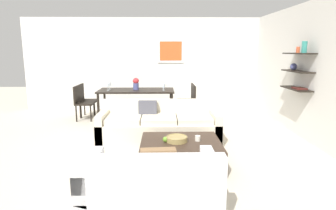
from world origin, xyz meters
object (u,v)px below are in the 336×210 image
wine_glass_right_near (164,86)px  centerpiece_vase (136,83)px  sofa_beige (159,127)px  candle_jar (198,138)px  wine_glass_left_far (110,84)px  dining_chair_right_far (188,98)px  loveseat_white (151,187)px  wine_glass_right_far (164,85)px  dining_chair_left_far (86,98)px  wine_glass_left_near (108,86)px  apple_on_coffee_table (165,139)px  decorative_bowl (177,139)px  dining_chair_right_near (190,100)px  dining_chair_left_near (81,101)px  dining_table (136,92)px  coffee_table (181,153)px

wine_glass_right_near → centerpiece_vase: (-0.72, 0.14, 0.05)m
sofa_beige → candle_jar: 1.33m
wine_glass_left_far → centerpiece_vase: size_ratio=0.59×
dining_chair_right_far → loveseat_white: bearing=-100.0°
wine_glass_right_far → candle_jar: bearing=-81.2°
sofa_beige → dining_chair_left_far: 2.98m
dining_chair_left_far → wine_glass_left_near: size_ratio=5.20×
candle_jar → apple_on_coffee_table: apple_on_coffee_table is taller
wine_glass_left_near → dining_chair_left_far: bearing=154.2°
decorative_bowl → wine_glass_right_far: bearing=93.1°
candle_jar → dining_chair_right_near: dining_chair_right_near is taller
loveseat_white → dining_chair_left_far: dining_chair_left_far is taller
sofa_beige → dining_chair_left_near: dining_chair_left_near is taller
dining_table → dining_chair_left_near: size_ratio=2.21×
apple_on_coffee_table → sofa_beige: bearing=95.2°
coffee_table → sofa_beige: bearing=106.1°
candle_jar → dining_chair_right_far: bearing=87.3°
wine_glass_left_far → dining_chair_left_far: bearing=172.0°
dining_chair_right_near → wine_glass_right_far: (-0.67, 0.32, 0.35)m
sofa_beige → loveseat_white: same height
loveseat_white → wine_glass_right_near: wine_glass_right_near is taller
dining_chair_left_far → dining_chair_right_far: bearing=0.0°
sofa_beige → wine_glass_left_far: 2.56m
loveseat_white → wine_glass_left_far: 4.83m
centerpiece_vase → wine_glass_left_far: bearing=173.0°
wine_glass_right_near → loveseat_white: bearing=-92.1°
wine_glass_left_near → wine_glass_left_far: (0.00, 0.23, 0.01)m
candle_jar → apple_on_coffee_table: size_ratio=0.97×
dining_chair_right_near → centerpiece_vase: 1.47m
loveseat_white → wine_glass_left_near: bearing=106.0°
decorative_bowl → sofa_beige: bearing=103.4°
wine_glass_left_near → wine_glass_right_far: (1.42, 0.23, -0.02)m
sofa_beige → dining_chair_left_far: size_ratio=2.62×
candle_jar → wine_glass_left_near: size_ratio=0.49×
sofa_beige → decorative_bowl: size_ratio=6.94×
dining_table → dining_chair_left_near: 1.41m
coffee_table → dining_table: dining_table is taller
wine_glass_right_near → dining_chair_left_near: bearing=-177.4°
candle_jar → wine_glass_right_far: wine_glass_right_far is taller
dining_chair_left_far → wine_glass_left_near: wine_glass_left_near is taller
loveseat_white → apple_on_coffee_table: bearing=82.4°
candle_jar → dining_chair_left_near: dining_chair_left_near is taller
dining_chair_left_far → dining_chair_right_far: same height
wine_glass_left_far → centerpiece_vase: (0.70, -0.09, 0.03)m
apple_on_coffee_table → dining_chair_left_far: size_ratio=0.10×
dining_chair_right_near → dining_table: bearing=171.4°
coffee_table → candle_jar: 0.35m
sofa_beige → dining_table: 2.12m
candle_jar → dining_chair_left_far: bearing=127.6°
candle_jar → wine_glass_right_near: (-0.51, 3.06, 0.44)m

